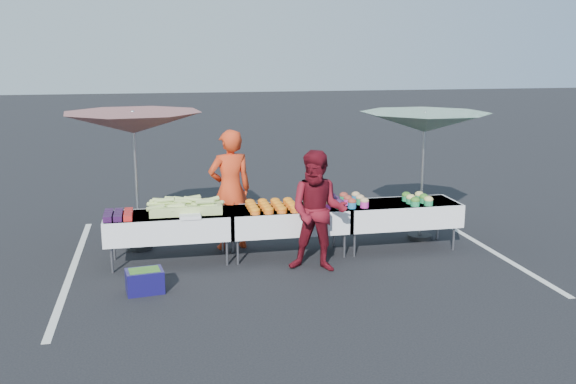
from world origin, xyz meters
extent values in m
plane|color=black|center=(0.00, 0.00, 0.00)|extent=(80.00, 80.00, 0.00)
cube|color=silver|center=(-3.20, 0.00, 0.00)|extent=(0.10, 5.00, 0.00)
cube|color=silver|center=(3.20, 0.00, 0.00)|extent=(0.10, 5.00, 0.00)
cube|color=white|center=(-1.80, 0.00, 0.73)|extent=(1.80, 0.75, 0.04)
cube|color=white|center=(-1.80, 0.00, 0.57)|extent=(1.86, 0.81, 0.36)
cylinder|color=slate|center=(-2.62, -0.29, 0.20)|extent=(0.04, 0.04, 0.39)
cylinder|color=slate|center=(-2.62, 0.29, 0.20)|extent=(0.04, 0.04, 0.39)
cylinder|color=slate|center=(-0.98, -0.29, 0.20)|extent=(0.04, 0.04, 0.39)
cylinder|color=slate|center=(-0.98, 0.29, 0.20)|extent=(0.04, 0.04, 0.39)
cube|color=white|center=(0.00, 0.00, 0.73)|extent=(1.80, 0.75, 0.04)
cube|color=white|center=(0.00, 0.00, 0.57)|extent=(1.86, 0.81, 0.36)
cylinder|color=slate|center=(-0.82, -0.29, 0.20)|extent=(0.04, 0.04, 0.39)
cylinder|color=slate|center=(-0.82, 0.29, 0.20)|extent=(0.04, 0.04, 0.39)
cylinder|color=slate|center=(0.82, -0.29, 0.20)|extent=(0.04, 0.04, 0.39)
cylinder|color=slate|center=(0.82, 0.29, 0.20)|extent=(0.04, 0.04, 0.39)
cube|color=white|center=(1.80, 0.00, 0.73)|extent=(1.80, 0.75, 0.04)
cube|color=white|center=(1.80, 0.00, 0.57)|extent=(1.86, 0.81, 0.36)
cylinder|color=slate|center=(0.98, -0.29, 0.20)|extent=(0.04, 0.04, 0.39)
cylinder|color=slate|center=(0.98, 0.29, 0.20)|extent=(0.04, 0.04, 0.39)
cylinder|color=slate|center=(2.62, -0.29, 0.20)|extent=(0.04, 0.04, 0.39)
cylinder|color=slate|center=(2.62, 0.29, 0.20)|extent=(0.04, 0.04, 0.39)
cube|color=black|center=(-2.65, -0.27, 0.79)|extent=(0.12, 0.12, 0.08)
cube|color=black|center=(-2.65, -0.13, 0.79)|extent=(0.12, 0.12, 0.08)
cube|color=black|center=(-2.65, 0.01, 0.79)|extent=(0.12, 0.12, 0.08)
cube|color=black|center=(-2.65, 0.15, 0.79)|extent=(0.12, 0.12, 0.08)
cube|color=black|center=(-2.51, -0.27, 0.79)|extent=(0.12, 0.12, 0.08)
cube|color=black|center=(-2.51, -0.13, 0.79)|extent=(0.12, 0.12, 0.08)
cube|color=black|center=(-2.51, 0.01, 0.79)|extent=(0.12, 0.12, 0.08)
cube|color=black|center=(-2.51, 0.15, 0.79)|extent=(0.12, 0.12, 0.08)
cube|color=#AB1A12|center=(-2.37, -0.27, 0.79)|extent=(0.12, 0.12, 0.08)
cube|color=#AB1A12|center=(-2.37, -0.13, 0.79)|extent=(0.12, 0.12, 0.08)
cube|color=#AB1A12|center=(-2.37, 0.01, 0.79)|extent=(0.12, 0.12, 0.08)
cube|color=#AB1A12|center=(-2.37, 0.15, 0.79)|extent=(0.12, 0.12, 0.08)
cube|color=#B9E173|center=(-1.55, 0.05, 0.82)|extent=(1.05, 0.55, 0.14)
cylinder|color=#B9E173|center=(-1.25, 0.20, 0.85)|extent=(0.27, 0.09, 0.10)
cylinder|color=#B9E173|center=(-1.93, 0.10, 0.92)|extent=(0.27, 0.14, 0.07)
cylinder|color=#B9E173|center=(-1.44, -0.06, 0.97)|extent=(0.27, 0.14, 0.09)
cylinder|color=#B9E173|center=(-1.97, 0.08, 0.87)|extent=(0.27, 0.15, 0.10)
cylinder|color=#B9E173|center=(-1.73, -0.01, 0.91)|extent=(0.27, 0.15, 0.08)
cylinder|color=#B9E173|center=(-1.59, 0.09, 0.94)|extent=(0.27, 0.10, 0.10)
cylinder|color=#B9E173|center=(-1.59, -0.03, 0.94)|extent=(0.27, 0.07, 0.08)
cylinder|color=#B9E173|center=(-1.68, -0.13, 0.90)|extent=(0.27, 0.14, 0.09)
cylinder|color=#B9E173|center=(-1.71, 0.25, 0.92)|extent=(0.27, 0.12, 0.08)
cylinder|color=#B9E173|center=(-1.09, 0.14, 0.87)|extent=(0.27, 0.16, 0.08)
cylinder|color=#B9E173|center=(-1.86, 0.01, 0.92)|extent=(0.27, 0.11, 0.07)
cylinder|color=#B9E173|center=(-1.64, -0.18, 0.85)|extent=(0.27, 0.10, 0.07)
cylinder|color=#B9E173|center=(-1.44, 0.19, 0.93)|extent=(0.27, 0.12, 0.08)
cylinder|color=#B9E173|center=(-1.98, -0.17, 0.90)|extent=(0.27, 0.15, 0.08)
cylinder|color=#B9E173|center=(-1.89, 0.09, 0.94)|extent=(0.27, 0.10, 0.08)
cylinder|color=#B9E173|center=(-1.34, 0.00, 0.90)|extent=(0.27, 0.16, 0.10)
cylinder|color=#B9E173|center=(-1.83, -0.02, 0.97)|extent=(0.27, 0.12, 0.09)
cylinder|color=#B9E173|center=(-1.28, -0.18, 0.95)|extent=(0.27, 0.09, 0.07)
cylinder|color=#B9E173|center=(-1.22, -0.15, 0.88)|extent=(0.27, 0.10, 0.09)
cylinder|color=#B9E173|center=(-1.30, -0.09, 0.87)|extent=(0.27, 0.12, 0.09)
cylinder|color=#B9E173|center=(-1.45, 0.28, 0.86)|extent=(0.27, 0.10, 0.08)
cylinder|color=#B9E173|center=(-1.17, 0.03, 0.93)|extent=(0.27, 0.14, 0.10)
cube|color=white|center=(-1.50, -0.30, 0.78)|extent=(0.30, 0.25, 0.05)
cylinder|color=orange|center=(-0.55, -0.28, 0.78)|extent=(0.15, 0.15, 0.05)
ellipsoid|color=orange|center=(-0.55, -0.28, 0.81)|extent=(0.15, 0.15, 0.08)
cylinder|color=orange|center=(-0.55, -0.10, 0.78)|extent=(0.15, 0.15, 0.05)
ellipsoid|color=orange|center=(-0.55, -0.10, 0.81)|extent=(0.15, 0.15, 0.08)
cylinder|color=orange|center=(-0.55, 0.08, 0.78)|extent=(0.15, 0.15, 0.05)
ellipsoid|color=orange|center=(-0.55, 0.08, 0.81)|extent=(0.15, 0.15, 0.08)
cylinder|color=orange|center=(-0.55, 0.26, 0.78)|extent=(0.15, 0.15, 0.05)
ellipsoid|color=orange|center=(-0.55, 0.26, 0.81)|extent=(0.15, 0.15, 0.08)
cylinder|color=orange|center=(-0.35, -0.28, 0.78)|extent=(0.15, 0.15, 0.05)
ellipsoid|color=orange|center=(-0.35, -0.28, 0.81)|extent=(0.15, 0.15, 0.08)
cylinder|color=orange|center=(-0.35, -0.10, 0.78)|extent=(0.15, 0.15, 0.05)
ellipsoid|color=orange|center=(-0.35, -0.10, 0.81)|extent=(0.15, 0.15, 0.08)
cylinder|color=orange|center=(-0.35, 0.08, 0.78)|extent=(0.15, 0.15, 0.05)
ellipsoid|color=orange|center=(-0.35, 0.08, 0.81)|extent=(0.15, 0.15, 0.08)
cylinder|color=orange|center=(-0.35, 0.26, 0.78)|extent=(0.15, 0.15, 0.05)
ellipsoid|color=orange|center=(-0.35, 0.26, 0.81)|extent=(0.15, 0.15, 0.08)
cylinder|color=orange|center=(-0.15, -0.28, 0.78)|extent=(0.15, 0.15, 0.05)
ellipsoid|color=orange|center=(-0.15, -0.28, 0.81)|extent=(0.15, 0.15, 0.08)
cylinder|color=orange|center=(-0.15, -0.10, 0.78)|extent=(0.15, 0.15, 0.05)
ellipsoid|color=orange|center=(-0.15, -0.10, 0.81)|extent=(0.15, 0.15, 0.08)
cylinder|color=orange|center=(-0.15, 0.08, 0.78)|extent=(0.15, 0.15, 0.05)
ellipsoid|color=orange|center=(-0.15, 0.08, 0.81)|extent=(0.15, 0.15, 0.08)
cylinder|color=orange|center=(-0.15, 0.26, 0.78)|extent=(0.15, 0.15, 0.05)
ellipsoid|color=orange|center=(-0.15, 0.26, 0.81)|extent=(0.15, 0.15, 0.08)
cylinder|color=orange|center=(0.05, -0.28, 0.78)|extent=(0.15, 0.15, 0.05)
ellipsoid|color=orange|center=(0.05, -0.28, 0.81)|extent=(0.15, 0.15, 0.08)
cylinder|color=orange|center=(0.05, -0.10, 0.78)|extent=(0.15, 0.15, 0.05)
ellipsoid|color=orange|center=(0.05, -0.10, 0.81)|extent=(0.15, 0.15, 0.08)
cylinder|color=orange|center=(0.05, 0.08, 0.78)|extent=(0.15, 0.15, 0.05)
ellipsoid|color=orange|center=(0.05, 0.08, 0.81)|extent=(0.15, 0.15, 0.08)
cylinder|color=orange|center=(0.05, 0.26, 0.78)|extent=(0.15, 0.15, 0.05)
ellipsoid|color=orange|center=(0.05, 0.26, 0.81)|extent=(0.15, 0.15, 0.08)
cylinder|color=#226CA2|center=(0.35, -0.22, 0.80)|extent=(0.13, 0.13, 0.10)
ellipsoid|color=maroon|center=(0.35, -0.22, 0.86)|extent=(0.14, 0.14, 0.10)
cylinder|color=#CD2B9A|center=(0.35, 0.00, 0.80)|extent=(0.13, 0.13, 0.10)
ellipsoid|color=maroon|center=(0.35, 0.00, 0.86)|extent=(0.14, 0.14, 0.10)
cylinder|color=#20824D|center=(0.35, 0.22, 0.80)|extent=(0.13, 0.13, 0.10)
ellipsoid|color=maroon|center=(0.35, 0.22, 0.86)|extent=(0.14, 0.14, 0.10)
cylinder|color=#CD2B9A|center=(0.55, -0.22, 0.80)|extent=(0.13, 0.13, 0.10)
ellipsoid|color=#B07D55|center=(0.55, -0.22, 0.86)|extent=(0.14, 0.14, 0.10)
cylinder|color=#20824D|center=(0.55, 0.00, 0.80)|extent=(0.13, 0.13, 0.10)
ellipsoid|color=#B07D55|center=(0.55, 0.00, 0.86)|extent=(0.14, 0.14, 0.10)
cylinder|color=#226CA2|center=(0.55, 0.22, 0.80)|extent=(0.13, 0.13, 0.10)
ellipsoid|color=#B07D55|center=(0.55, 0.22, 0.86)|extent=(0.14, 0.14, 0.10)
cylinder|color=#20824D|center=(0.75, -0.22, 0.80)|extent=(0.13, 0.13, 0.10)
ellipsoid|color=#29112C|center=(0.75, -0.22, 0.86)|extent=(0.14, 0.14, 0.10)
cylinder|color=#226CA2|center=(0.75, 0.00, 0.80)|extent=(0.13, 0.13, 0.10)
ellipsoid|color=#29112C|center=(0.75, 0.00, 0.86)|extent=(0.14, 0.14, 0.10)
cylinder|color=#CD2B9A|center=(0.75, 0.22, 0.80)|extent=(0.13, 0.13, 0.10)
ellipsoid|color=#29112C|center=(0.75, 0.22, 0.86)|extent=(0.14, 0.14, 0.10)
cylinder|color=#226CA2|center=(0.95, -0.22, 0.80)|extent=(0.13, 0.13, 0.10)
ellipsoid|color=maroon|center=(0.95, -0.22, 0.86)|extent=(0.14, 0.14, 0.10)
cylinder|color=#CD2B9A|center=(0.95, 0.00, 0.80)|extent=(0.13, 0.13, 0.10)
ellipsoid|color=maroon|center=(0.95, 0.00, 0.86)|extent=(0.14, 0.14, 0.10)
cylinder|color=#20824D|center=(0.95, 0.22, 0.80)|extent=(0.13, 0.13, 0.10)
ellipsoid|color=maroon|center=(0.95, 0.22, 0.86)|extent=(0.14, 0.14, 0.10)
cylinder|color=#CD2B9A|center=(1.15, -0.22, 0.80)|extent=(0.13, 0.13, 0.10)
ellipsoid|color=#B07D55|center=(1.15, -0.22, 0.86)|extent=(0.14, 0.14, 0.10)
cylinder|color=#20824D|center=(1.15, 0.00, 0.80)|extent=(0.13, 0.13, 0.10)
ellipsoid|color=#B07D55|center=(1.15, 0.00, 0.86)|extent=(0.14, 0.14, 0.10)
cylinder|color=#226CA2|center=(1.15, 0.22, 0.80)|extent=(0.13, 0.13, 0.10)
ellipsoid|color=#B07D55|center=(1.15, 0.22, 0.86)|extent=(0.14, 0.14, 0.10)
cylinder|color=#20824D|center=(1.95, -0.28, 0.79)|extent=(0.14, 0.14, 0.08)
ellipsoid|color=#30761F|center=(1.95, -0.28, 0.84)|extent=(0.14, 0.14, 0.11)
cylinder|color=#20824D|center=(1.95, -0.10, 0.79)|extent=(0.14, 0.14, 0.08)
ellipsoid|color=#BABE55|center=(1.95, -0.10, 0.84)|extent=(0.14, 0.14, 0.11)
cylinder|color=#20824D|center=(1.95, 0.08, 0.79)|extent=(0.14, 0.14, 0.08)
ellipsoid|color=#30761F|center=(1.95, 0.08, 0.84)|extent=(0.14, 0.14, 0.11)
cylinder|color=#20824D|center=(2.17, -0.28, 0.79)|extent=(0.14, 0.14, 0.08)
ellipsoid|color=#BABE55|center=(2.17, -0.28, 0.84)|extent=(0.14, 0.14, 0.11)
cylinder|color=#20824D|center=(2.17, -0.10, 0.79)|extent=(0.14, 0.14, 0.08)
ellipsoid|color=#30761F|center=(2.17, -0.10, 0.84)|extent=(0.14, 0.14, 0.11)
cylinder|color=#20824D|center=(2.17, 0.08, 0.79)|extent=(0.14, 0.14, 0.08)
ellipsoid|color=#BABE55|center=(2.17, 0.08, 0.84)|extent=(0.14, 0.14, 0.11)
imported|color=red|center=(-0.82, 0.55, 0.96)|extent=(0.77, 0.57, 1.91)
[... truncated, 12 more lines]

